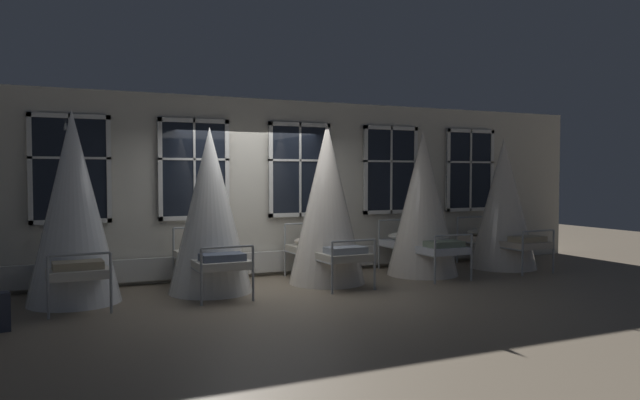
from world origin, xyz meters
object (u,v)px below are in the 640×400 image
at_px(cot_second, 73,209).
at_px(cot_third, 210,212).
at_px(cot_sixth, 503,205).
at_px(cot_fifth, 423,205).
at_px(cot_fourth, 327,205).

xyz_separation_m(cot_second, cot_third, (1.90, -0.05, -0.09)).
bearing_deg(cot_sixth, cot_fifth, 89.49).
xyz_separation_m(cot_third, cot_sixth, (5.65, 0.00, -0.01)).
height_order(cot_fourth, cot_sixth, cot_fourth).
xyz_separation_m(cot_second, cot_fifth, (5.72, -0.05, -0.06)).
relative_size(cot_second, cot_sixth, 1.08).
relative_size(cot_fifth, cot_sixth, 1.04).
distance_m(cot_fourth, cot_fifth, 1.89).
relative_size(cot_third, cot_fifth, 0.97).
distance_m(cot_second, cot_sixth, 7.56).
height_order(cot_fifth, cot_sixth, cot_fifth).
distance_m(cot_second, cot_fourth, 3.84).
bearing_deg(cot_fourth, cot_fifth, -90.61).
bearing_deg(cot_third, cot_fifth, -90.34).
relative_size(cot_fourth, cot_fifth, 1.03).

